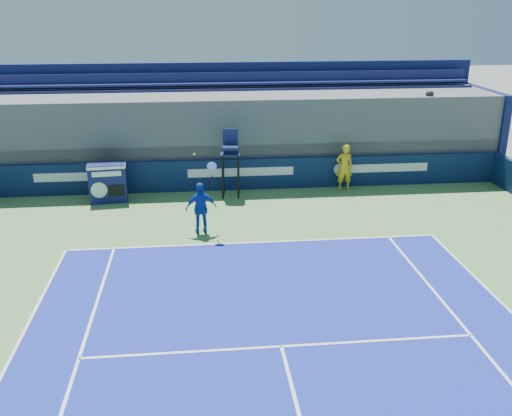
{
  "coord_description": "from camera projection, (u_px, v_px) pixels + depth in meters",
  "views": [
    {
      "loc": [
        -1.58,
        -3.65,
        6.75
      ],
      "look_at": [
        0.0,
        11.5,
        1.25
      ],
      "focal_mm": 40.0,
      "sensor_mm": 36.0,
      "label": 1
    }
  ],
  "objects": [
    {
      "name": "back_hoarding",
      "position": [
        241.0,
        174.0,
        21.65
      ],
      "size": [
        20.4,
        0.21,
        1.2
      ],
      "color": "#0B1A42",
      "rests_on": "ground"
    },
    {
      "name": "ball_person",
      "position": [
        344.0,
        167.0,
        21.5
      ],
      "size": [
        0.66,
        0.44,
        1.78
      ],
      "primitive_type": "imported",
      "rotation": [
        0.0,
        0.0,
        3.16
      ],
      "color": "gold",
      "rests_on": "apron"
    },
    {
      "name": "stadium_seating",
      "position": [
        236.0,
        131.0,
        23.16
      ],
      "size": [
        21.0,
        4.05,
        4.4
      ],
      "color": "#57575C",
      "rests_on": "ground"
    },
    {
      "name": "umpire_chair",
      "position": [
        230.0,
        156.0,
        20.57
      ],
      "size": [
        0.76,
        0.76,
        2.48
      ],
      "color": "black",
      "rests_on": "ground"
    },
    {
      "name": "match_clock",
      "position": [
        108.0,
        181.0,
        20.31
      ],
      "size": [
        1.39,
        0.85,
        1.4
      ],
      "color": "#0F164B",
      "rests_on": "ground"
    },
    {
      "name": "tennis_player",
      "position": [
        201.0,
        208.0,
        17.44
      ],
      "size": [
        1.0,
        0.5,
        2.57
      ],
      "color": "#143DA3",
      "rests_on": "apron"
    }
  ]
}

